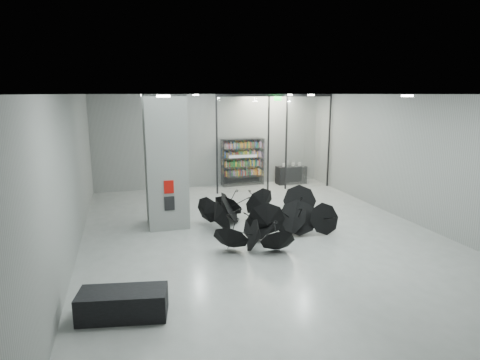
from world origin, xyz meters
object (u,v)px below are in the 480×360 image
object	(u,v)px
column	(166,162)
umbrella_cluster	(263,221)
shop_counter	(291,175)
bench	(123,304)
bookshelf	(243,162)

from	to	relation	value
column	umbrella_cluster	distance (m)	3.43
column	shop_counter	world-z (taller)	column
bench	umbrella_cluster	xyz separation A→B (m)	(4.03, 3.76, 0.06)
shop_counter	column	bearing A→B (deg)	-146.33
umbrella_cluster	shop_counter	bearing A→B (deg)	59.55
column	umbrella_cluster	size ratio (longest dim) A/B	0.87
bookshelf	shop_counter	distance (m)	2.32
bookshelf	umbrella_cluster	distance (m)	6.31
shop_counter	bookshelf	bearing A→B (deg)	168.84
column	bench	xyz separation A→B (m)	(-1.39, -5.16, -1.75)
bench	shop_counter	distance (m)	12.13
column	umbrella_cluster	xyz separation A→B (m)	(2.64, -1.40, -1.68)
shop_counter	bench	bearing A→B (deg)	-130.28
shop_counter	umbrella_cluster	xyz separation A→B (m)	(-3.41, -5.81, -0.09)
shop_counter	umbrella_cluster	size ratio (longest dim) A/B	0.29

